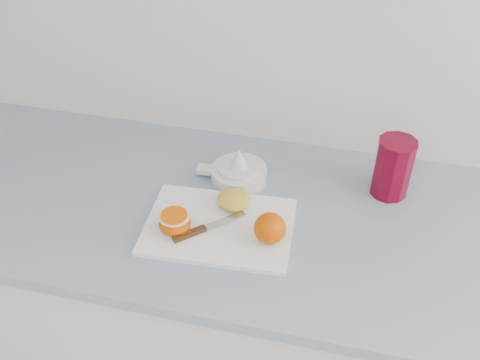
# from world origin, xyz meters

# --- Properties ---
(counter) EXTENTS (2.52, 0.64, 0.89)m
(counter) POSITION_xyz_m (0.01, 1.70, 0.45)
(counter) COLOR silver
(counter) RESTS_ON ground
(cutting_board) EXTENTS (0.34, 0.25, 0.01)m
(cutting_board) POSITION_xyz_m (-0.13, 1.62, 0.90)
(cutting_board) COLOR white
(cutting_board) RESTS_ON counter
(whole_orange) EXTENTS (0.07, 0.07, 0.07)m
(whole_orange) POSITION_xyz_m (-0.01, 1.60, 0.94)
(whole_orange) COLOR orange
(whole_orange) RESTS_ON cutting_board
(half_orange) EXTENTS (0.07, 0.07, 0.04)m
(half_orange) POSITION_xyz_m (-0.22, 1.58, 0.92)
(half_orange) COLOR orange
(half_orange) RESTS_ON cutting_board
(squeezed_shell) EXTENTS (0.08, 0.08, 0.03)m
(squeezed_shell) POSITION_xyz_m (-0.11, 1.69, 0.92)
(squeezed_shell) COLOR gold
(squeezed_shell) RESTS_ON cutting_board
(paring_knife) EXTENTS (0.14, 0.13, 0.01)m
(paring_knife) POSITION_xyz_m (-0.17, 1.58, 0.91)
(paring_knife) COLOR #4E2E12
(paring_knife) RESTS_ON cutting_board
(citrus_juicer) EXTENTS (0.18, 0.14, 0.09)m
(citrus_juicer) POSITION_xyz_m (-0.13, 1.80, 0.92)
(citrus_juicer) COLOR white
(citrus_juicer) RESTS_ON counter
(red_tumbler) EXTENTS (0.09, 0.09, 0.15)m
(red_tumbler) POSITION_xyz_m (0.24, 1.84, 0.96)
(red_tumbler) COLOR maroon
(red_tumbler) RESTS_ON counter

